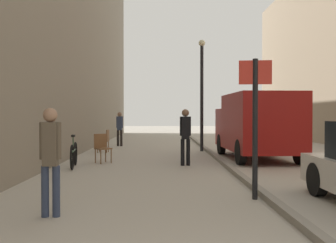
# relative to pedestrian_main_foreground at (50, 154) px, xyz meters

# --- Properties ---
(ground_plane) EXTENTS (80.00, 80.00, 0.00)m
(ground_plane) POSITION_rel_pedestrian_main_foreground_xyz_m (2.06, 7.52, -0.97)
(ground_plane) COLOR #A8A093
(kerb_strip) EXTENTS (0.16, 40.00, 0.12)m
(kerb_strip) POSITION_rel_pedestrian_main_foreground_xyz_m (3.64, 7.52, -0.91)
(kerb_strip) COLOR gray
(kerb_strip) RESTS_ON ground_plane
(pedestrian_main_foreground) EXTENTS (0.33, 0.22, 1.67)m
(pedestrian_main_foreground) POSITION_rel_pedestrian_main_foreground_xyz_m (0.00, 0.00, 0.00)
(pedestrian_main_foreground) COLOR #2D3851
(pedestrian_main_foreground) RESTS_ON ground_plane
(pedestrian_mid_block) EXTENTS (0.33, 0.22, 1.69)m
(pedestrian_mid_block) POSITION_rel_pedestrian_main_foreground_xyz_m (-0.39, 13.54, 0.01)
(pedestrian_mid_block) COLOR black
(pedestrian_mid_block) RESTS_ON ground_plane
(pedestrian_far_crossing) EXTENTS (0.34, 0.23, 1.73)m
(pedestrian_far_crossing) POSITION_rel_pedestrian_main_foreground_xyz_m (2.43, 6.04, 0.04)
(pedestrian_far_crossing) COLOR black
(pedestrian_far_crossing) RESTS_ON ground_plane
(delivery_van) EXTENTS (2.24, 4.88, 2.28)m
(delivery_van) POSITION_rel_pedestrian_main_foreground_xyz_m (5.05, 7.79, 0.26)
(delivery_van) COLOR maroon
(delivery_van) RESTS_ON ground_plane
(street_sign_post) EXTENTS (0.60, 0.10, 2.60)m
(street_sign_post) POSITION_rel_pedestrian_main_foreground_xyz_m (3.43, 1.21, 0.58)
(street_sign_post) COLOR black
(street_sign_post) RESTS_ON ground_plane
(lamp_post) EXTENTS (0.28, 0.28, 4.76)m
(lamp_post) POSITION_rel_pedestrian_main_foreground_xyz_m (3.41, 10.78, 1.76)
(lamp_post) COLOR black
(lamp_post) RESTS_ON ground_plane
(bicycle_leaning) EXTENTS (0.28, 1.76, 0.98)m
(bicycle_leaning) POSITION_rel_pedestrian_main_foreground_xyz_m (-0.90, 5.64, -0.58)
(bicycle_leaning) COLOR black
(bicycle_leaning) RESTS_ON ground_plane
(cafe_chair_near_window) EXTENTS (0.47, 0.47, 0.94)m
(cafe_chair_near_window) POSITION_rel_pedestrian_main_foreground_xyz_m (-0.65, 10.29, -0.42)
(cafe_chair_near_window) COLOR brown
(cafe_chair_near_window) RESTS_ON ground_plane
(cafe_chair_by_doorway) EXTENTS (0.62, 0.62, 0.94)m
(cafe_chair_by_doorway) POSITION_rel_pedestrian_main_foreground_xyz_m (-0.24, 6.77, -0.42)
(cafe_chair_by_doorway) COLOR brown
(cafe_chair_by_doorway) RESTS_ON ground_plane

